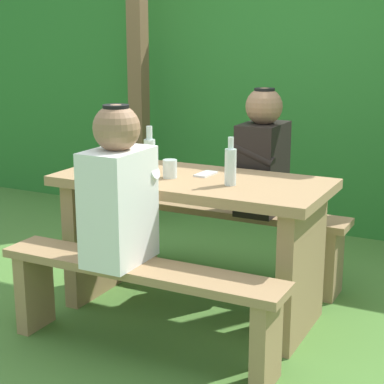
{
  "coord_description": "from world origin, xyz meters",
  "views": [
    {
      "loc": [
        1.45,
        -2.86,
        1.47
      ],
      "look_at": [
        0.0,
        0.0,
        0.66
      ],
      "focal_mm": 60.0,
      "sensor_mm": 36.0,
      "label": 1
    }
  ],
  "objects_px": {
    "picnic_table": "(192,222)",
    "drinking_glass": "(170,169)",
    "person_white_shirt": "(119,191)",
    "bench_far": "(232,228)",
    "bottle_left": "(150,155)",
    "person_black_coat": "(262,156)",
    "cell_phone": "(206,174)",
    "bottle_right": "(230,165)",
    "bench_near": "(139,290)"
  },
  "relations": [
    {
      "from": "picnic_table",
      "to": "drinking_glass",
      "type": "bearing_deg",
      "value": -150.06
    },
    {
      "from": "drinking_glass",
      "to": "bottle_right",
      "type": "height_order",
      "value": "bottle_right"
    },
    {
      "from": "person_black_coat",
      "to": "bottle_left",
      "type": "bearing_deg",
      "value": -124.84
    },
    {
      "from": "bottle_left",
      "to": "cell_phone",
      "type": "bearing_deg",
      "value": 27.42
    },
    {
      "from": "bottle_right",
      "to": "bench_near",
      "type": "bearing_deg",
      "value": -117.27
    },
    {
      "from": "person_black_coat",
      "to": "bottle_right",
      "type": "height_order",
      "value": "person_black_coat"
    },
    {
      "from": "bench_near",
      "to": "bottle_left",
      "type": "distance_m",
      "value": 0.75
    },
    {
      "from": "bench_far",
      "to": "drinking_glass",
      "type": "distance_m",
      "value": 0.76
    },
    {
      "from": "person_white_shirt",
      "to": "person_black_coat",
      "type": "height_order",
      "value": "same"
    },
    {
      "from": "person_white_shirt",
      "to": "bottle_right",
      "type": "xyz_separation_m",
      "value": [
        0.34,
        0.47,
        0.06
      ]
    },
    {
      "from": "bench_near",
      "to": "bottle_right",
      "type": "distance_m",
      "value": 0.74
    },
    {
      "from": "bench_near",
      "to": "bottle_right",
      "type": "bearing_deg",
      "value": 62.73
    },
    {
      "from": "picnic_table",
      "to": "drinking_glass",
      "type": "distance_m",
      "value": 0.31
    },
    {
      "from": "bottle_left",
      "to": "cell_phone",
      "type": "xyz_separation_m",
      "value": [
        0.26,
        0.13,
        -0.1
      ]
    },
    {
      "from": "bench_far",
      "to": "person_black_coat",
      "type": "height_order",
      "value": "person_black_coat"
    },
    {
      "from": "cell_phone",
      "to": "bench_near",
      "type": "bearing_deg",
      "value": -89.37
    },
    {
      "from": "bench_near",
      "to": "drinking_glass",
      "type": "distance_m",
      "value": 0.68
    },
    {
      "from": "person_white_shirt",
      "to": "drinking_glass",
      "type": "distance_m",
      "value": 0.47
    },
    {
      "from": "bench_far",
      "to": "cell_phone",
      "type": "distance_m",
      "value": 0.62
    },
    {
      "from": "bench_far",
      "to": "bottle_left",
      "type": "relative_size",
      "value": 5.45
    },
    {
      "from": "person_black_coat",
      "to": "bottle_left",
      "type": "height_order",
      "value": "person_black_coat"
    },
    {
      "from": "drinking_glass",
      "to": "bottle_left",
      "type": "xyz_separation_m",
      "value": [
        -0.12,
        0.01,
        0.06
      ]
    },
    {
      "from": "cell_phone",
      "to": "bottle_left",
      "type": "bearing_deg",
      "value": -148.51
    },
    {
      "from": "bench_far",
      "to": "drinking_glass",
      "type": "bearing_deg",
      "value": -99.4
    },
    {
      "from": "bench_far",
      "to": "bottle_right",
      "type": "xyz_separation_m",
      "value": [
        0.24,
        -0.6,
        0.52
      ]
    },
    {
      "from": "person_white_shirt",
      "to": "drinking_glass",
      "type": "xyz_separation_m",
      "value": [
        0.0,
        0.47,
        0.01
      ]
    },
    {
      "from": "bench_far",
      "to": "drinking_glass",
      "type": "relative_size",
      "value": 14.95
    },
    {
      "from": "bench_far",
      "to": "bottle_left",
      "type": "xyz_separation_m",
      "value": [
        -0.22,
        -0.58,
        0.53
      ]
    },
    {
      "from": "bench_near",
      "to": "drinking_glass",
      "type": "relative_size",
      "value": 14.95
    },
    {
      "from": "bottle_right",
      "to": "cell_phone",
      "type": "height_order",
      "value": "bottle_right"
    },
    {
      "from": "picnic_table",
      "to": "bench_near",
      "type": "xyz_separation_m",
      "value": [
        0.0,
        -0.53,
        -0.18
      ]
    },
    {
      "from": "bottle_left",
      "to": "bottle_right",
      "type": "bearing_deg",
      "value": -1.98
    },
    {
      "from": "bench_near",
      "to": "cell_phone",
      "type": "relative_size",
      "value": 10.0
    },
    {
      "from": "bench_far",
      "to": "person_white_shirt",
      "type": "xyz_separation_m",
      "value": [
        -0.1,
        -1.07,
        0.46
      ]
    },
    {
      "from": "bottle_left",
      "to": "picnic_table",
      "type": "bearing_deg",
      "value": 12.44
    },
    {
      "from": "bench_far",
      "to": "drinking_glass",
      "type": "height_order",
      "value": "drinking_glass"
    },
    {
      "from": "drinking_glass",
      "to": "bottle_left",
      "type": "height_order",
      "value": "bottle_left"
    },
    {
      "from": "bench_far",
      "to": "cell_phone",
      "type": "xyz_separation_m",
      "value": [
        0.04,
        -0.45,
        0.43
      ]
    },
    {
      "from": "person_white_shirt",
      "to": "cell_phone",
      "type": "height_order",
      "value": "person_white_shirt"
    },
    {
      "from": "picnic_table",
      "to": "cell_phone",
      "type": "bearing_deg",
      "value": 66.4
    },
    {
      "from": "bottle_left",
      "to": "bench_far",
      "type": "bearing_deg",
      "value": 69.23
    },
    {
      "from": "bench_near",
      "to": "person_white_shirt",
      "type": "relative_size",
      "value": 1.95
    },
    {
      "from": "person_black_coat",
      "to": "bottle_right",
      "type": "distance_m",
      "value": 0.6
    },
    {
      "from": "person_white_shirt",
      "to": "drinking_glass",
      "type": "bearing_deg",
      "value": 89.91
    },
    {
      "from": "bench_near",
      "to": "bottle_left",
      "type": "height_order",
      "value": "bottle_left"
    },
    {
      "from": "person_black_coat",
      "to": "cell_phone",
      "type": "xyz_separation_m",
      "value": [
        -0.15,
        -0.45,
        -0.03
      ]
    },
    {
      "from": "person_white_shirt",
      "to": "bottle_left",
      "type": "relative_size",
      "value": 2.8
    },
    {
      "from": "person_black_coat",
      "to": "picnic_table",
      "type": "bearing_deg",
      "value": -108.96
    },
    {
      "from": "bench_far",
      "to": "bench_near",
      "type": "bearing_deg",
      "value": -90.0
    },
    {
      "from": "picnic_table",
      "to": "person_black_coat",
      "type": "xyz_separation_m",
      "value": [
        0.18,
        0.53,
        0.27
      ]
    }
  ]
}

